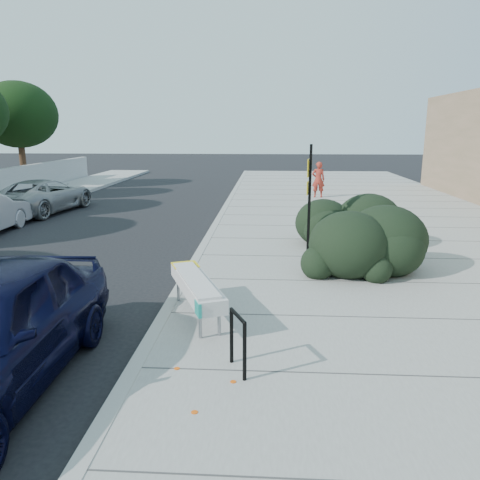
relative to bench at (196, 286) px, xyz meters
The scene contains 10 objects.
ground 0.93m from the bench, 166.96° to the left, with size 120.00×120.00×0.00m, color black.
sidewalk_near 7.20m from the bench, 45.77° to the left, with size 11.20×50.00×0.15m, color gray.
curb_near 5.21m from the bench, 96.63° to the left, with size 0.22×50.00×0.17m, color #9E9E99.
tree_far_f 23.45m from the bench, 124.39° to the left, with size 4.40×4.40×6.07m.
bench is the anchor object (origin of this frame).
bike_rack 2.04m from the bench, 65.62° to the right, with size 0.26×0.52×0.82m.
sign_post 5.15m from the bench, 63.09° to the left, with size 0.13×0.33×2.85m.
hedge 5.50m from the bench, 52.21° to the left, with size 2.24×4.48×1.68m, color black.
suv_silver 13.82m from the bench, 125.88° to the left, with size 2.27×4.93×1.37m, color #919496.
pedestrian 15.63m from the bench, 76.52° to the left, with size 0.63×0.41×1.72m, color maroon.
Camera 1 is at (1.82, -7.78, 3.35)m, focal length 35.00 mm.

